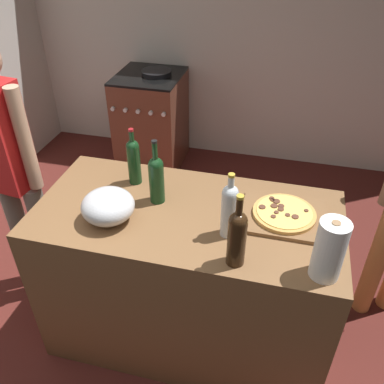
# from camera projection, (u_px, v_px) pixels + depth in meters

# --- Properties ---
(ground_plane) EXTENTS (4.36, 3.45, 0.02)m
(ground_plane) POSITION_uv_depth(u_px,v_px,m) (191.00, 243.00, 3.16)
(ground_plane) COLOR #511E19
(kitchen_wall_rear) EXTENTS (4.36, 0.10, 2.60)m
(kitchen_wall_rear) POSITION_uv_depth(u_px,v_px,m) (232.00, 19.00, 3.56)
(kitchen_wall_rear) COLOR beige
(kitchen_wall_rear) RESTS_ON ground_plane
(counter) EXTENTS (1.49, 0.73, 0.91)m
(counter) POSITION_uv_depth(u_px,v_px,m) (188.00, 277.00, 2.25)
(counter) COLOR brown
(counter) RESTS_ON ground_plane
(cutting_board) EXTENTS (0.40, 0.32, 0.02)m
(cutting_board) POSITION_uv_depth(u_px,v_px,m) (284.00, 216.00, 1.94)
(cutting_board) COLOR brown
(cutting_board) RESTS_ON counter
(pizza) EXTENTS (0.30, 0.30, 0.03)m
(pizza) POSITION_uv_depth(u_px,v_px,m) (284.00, 213.00, 1.93)
(pizza) COLOR tan
(pizza) RESTS_ON cutting_board
(mixing_bowl) EXTENTS (0.25, 0.25, 0.15)m
(mixing_bowl) POSITION_uv_depth(u_px,v_px,m) (108.00, 206.00, 1.89)
(mixing_bowl) COLOR #B2B2B7
(mixing_bowl) RESTS_ON counter
(paper_towel_roll) EXTENTS (0.12, 0.12, 0.27)m
(paper_towel_roll) POSITION_uv_depth(u_px,v_px,m) (329.00, 250.00, 1.57)
(paper_towel_roll) COLOR white
(paper_towel_roll) RESTS_ON counter
(wine_bottle_dark) EXTENTS (0.08, 0.08, 0.34)m
(wine_bottle_dark) POSITION_uv_depth(u_px,v_px,m) (156.00, 177.00, 1.98)
(wine_bottle_dark) COLOR #143819
(wine_bottle_dark) RESTS_ON counter
(wine_bottle_amber) EXTENTS (0.08, 0.08, 0.34)m
(wine_bottle_amber) POSITION_uv_depth(u_px,v_px,m) (237.00, 236.00, 1.62)
(wine_bottle_amber) COLOR #331E0F
(wine_bottle_amber) RESTS_ON counter
(wine_bottle_clear) EXTENTS (0.07, 0.07, 0.32)m
(wine_bottle_clear) POSITION_uv_depth(u_px,v_px,m) (229.00, 208.00, 1.77)
(wine_bottle_clear) COLOR silver
(wine_bottle_clear) RESTS_ON counter
(wine_bottle_green) EXTENTS (0.07, 0.07, 0.31)m
(wine_bottle_green) POSITION_uv_depth(u_px,v_px,m) (134.00, 160.00, 2.11)
(wine_bottle_green) COLOR #143819
(wine_bottle_green) RESTS_ON counter
(stove) EXTENTS (0.57, 0.63, 0.93)m
(stove) POSITION_uv_depth(u_px,v_px,m) (151.00, 120.00, 3.87)
(stove) COLOR brown
(stove) RESTS_ON ground_plane
(person_in_stripes) EXTENTS (0.36, 0.22, 1.63)m
(person_in_stripes) POSITION_uv_depth(u_px,v_px,m) (13.00, 168.00, 2.28)
(person_in_stripes) COLOR slate
(person_in_stripes) RESTS_ON ground_plane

